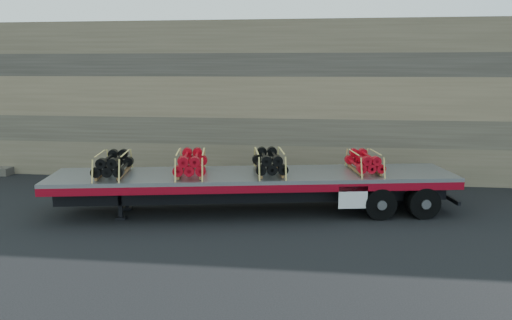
# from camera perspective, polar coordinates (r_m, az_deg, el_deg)

# --- Properties ---
(ground) EXTENTS (120.00, 120.00, 0.00)m
(ground) POSITION_cam_1_polar(r_m,az_deg,el_deg) (17.43, 0.45, -6.10)
(ground) COLOR black
(ground) RESTS_ON ground
(rock_wall) EXTENTS (44.00, 3.00, 7.00)m
(rock_wall) POSITION_cam_1_polar(r_m,az_deg,el_deg) (23.22, 2.40, 6.84)
(rock_wall) COLOR #7A6B54
(rock_wall) RESTS_ON ground
(trailer) EXTENTS (14.10, 5.31, 1.38)m
(trailer) POSITION_cam_1_polar(r_m,az_deg,el_deg) (17.46, -0.31, -3.72)
(trailer) COLOR #9D9FA4
(trailer) RESTS_ON ground
(bundle_front) EXTENTS (1.40, 2.21, 0.73)m
(bundle_front) POSITION_cam_1_polar(r_m,az_deg,el_deg) (17.59, -16.01, -0.51)
(bundle_front) COLOR black
(bundle_front) RESTS_ON trailer
(bundle_midfront) EXTENTS (1.44, 2.27, 0.75)m
(bundle_midfront) POSITION_cam_1_polar(r_m,az_deg,el_deg) (17.23, -7.45, -0.37)
(bundle_midfront) COLOR red
(bundle_midfront) RESTS_ON trailer
(bundle_midrear) EXTENTS (1.45, 2.28, 0.75)m
(bundle_midrear) POSITION_cam_1_polar(r_m,az_deg,el_deg) (17.27, 1.52, -0.26)
(bundle_midrear) COLOR black
(bundle_midrear) RESTS_ON trailer
(bundle_rear) EXTENTS (1.29, 2.03, 0.67)m
(bundle_rear) POSITION_cam_1_polar(r_m,az_deg,el_deg) (17.90, 12.27, -0.24)
(bundle_rear) COLOR red
(bundle_rear) RESTS_ON trailer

